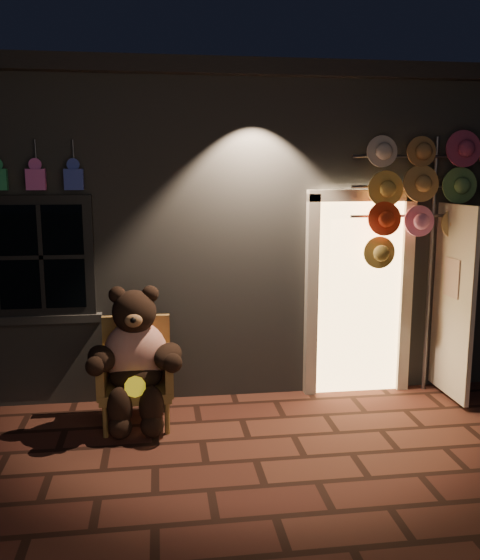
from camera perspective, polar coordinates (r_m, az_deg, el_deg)
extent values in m
plane|color=#532B20|center=(5.17, 1.55, -16.95)|extent=(60.00, 60.00, 0.00)
cube|color=slate|center=(8.59, -2.80, 5.52)|extent=(7.00, 5.00, 3.30)
cube|color=black|center=(8.62, -2.90, 17.05)|extent=(7.30, 5.30, 0.16)
cube|color=black|center=(6.15, -18.50, 2.16)|extent=(1.00, 0.10, 1.20)
cube|color=black|center=(6.12, -18.55, 2.12)|extent=(0.82, 0.06, 1.02)
cube|color=slate|center=(6.26, -18.17, -3.56)|extent=(1.10, 0.14, 0.08)
cube|color=#FFC472|center=(6.50, 11.24, -1.56)|extent=(0.92, 0.10, 2.10)
cube|color=beige|center=(6.32, 6.89, -1.79)|extent=(0.12, 0.12, 2.20)
cube|color=beige|center=(6.65, 15.58, -1.48)|extent=(0.12, 0.12, 2.20)
cube|color=beige|center=(6.34, 11.70, 7.97)|extent=(1.16, 0.12, 0.12)
cube|color=beige|center=(6.52, 19.83, -1.95)|extent=(0.05, 0.80, 2.00)
cube|color=#DB5ABB|center=(6.02, -19.05, 9.13)|extent=(0.18, 0.07, 0.20)
cylinder|color=#59595E|center=(6.08, -19.08, 11.50)|extent=(0.02, 0.02, 0.25)
cube|color=#3344B2|center=(5.96, -15.70, 9.30)|extent=(0.18, 0.07, 0.20)
cylinder|color=#59595E|center=(6.02, -15.74, 11.69)|extent=(0.02, 0.02, 0.25)
cube|color=olive|center=(5.78, -9.91, -10.32)|extent=(0.65, 0.61, 0.09)
cube|color=olive|center=(5.94, -9.91, -6.44)|extent=(0.65, 0.08, 0.65)
cube|color=olive|center=(5.72, -13.08, -8.68)|extent=(0.08, 0.56, 0.37)
cube|color=olive|center=(5.69, -6.86, -8.57)|extent=(0.08, 0.56, 0.37)
cylinder|color=olive|center=(5.63, -12.85, -13.15)|extent=(0.05, 0.05, 0.30)
cylinder|color=olive|center=(5.61, -7.02, -13.07)|extent=(0.05, 0.05, 0.30)
cylinder|color=olive|center=(6.11, -12.43, -11.22)|extent=(0.05, 0.05, 0.30)
cylinder|color=olive|center=(6.09, -7.09, -11.13)|extent=(0.05, 0.05, 0.30)
ellipsoid|color=red|center=(5.71, -10.00, -7.00)|extent=(0.60, 0.48, 0.63)
ellipsoid|color=black|center=(5.70, -9.97, -8.99)|extent=(0.50, 0.42, 0.30)
sphere|color=black|center=(5.56, -10.15, -3.03)|extent=(0.41, 0.41, 0.41)
sphere|color=black|center=(5.56, -11.74, -1.41)|extent=(0.16, 0.16, 0.16)
sphere|color=black|center=(5.55, -8.64, -1.34)|extent=(0.16, 0.16, 0.16)
ellipsoid|color=#996D45|center=(5.39, -10.21, -3.85)|extent=(0.16, 0.11, 0.13)
ellipsoid|color=black|center=(5.54, -13.22, -7.38)|extent=(0.36, 0.47, 0.23)
ellipsoid|color=black|center=(5.51, -6.93, -7.26)|extent=(0.36, 0.47, 0.23)
ellipsoid|color=black|center=(5.54, -11.49, -11.99)|extent=(0.23, 0.23, 0.39)
ellipsoid|color=black|center=(5.52, -8.50, -11.95)|extent=(0.23, 0.23, 0.39)
sphere|color=black|center=(5.55, -11.47, -13.72)|extent=(0.21, 0.21, 0.21)
sphere|color=black|center=(5.54, -8.46, -13.68)|extent=(0.21, 0.21, 0.21)
cylinder|color=yellow|center=(5.46, -10.06, -10.08)|extent=(0.19, 0.08, 0.19)
cylinder|color=#59595E|center=(6.65, 17.83, 1.15)|extent=(0.04, 0.04, 2.73)
cylinder|color=#59595E|center=(6.43, 16.01, 11.35)|extent=(1.21, 0.03, 0.03)
cylinder|color=#59595E|center=(6.43, 15.87, 8.65)|extent=(1.21, 0.03, 0.03)
cylinder|color=#59595E|center=(6.44, 15.74, 5.96)|extent=(1.21, 0.03, 0.03)
cylinder|color=beige|center=(6.26, 13.61, 11.96)|extent=(0.34, 0.11, 0.35)
cylinder|color=#A2713F|center=(6.39, 17.16, 11.76)|extent=(0.34, 0.11, 0.35)
cylinder|color=#AE3A61|center=(6.54, 20.55, 11.52)|extent=(0.34, 0.11, 0.35)
cylinder|color=#FFC14E|center=(6.23, 13.57, 8.72)|extent=(0.34, 0.11, 0.35)
cylinder|color=tan|center=(6.36, 17.10, 8.58)|extent=(0.34, 0.11, 0.35)
cylinder|color=#619752|center=(6.59, 20.11, 8.45)|extent=(0.34, 0.11, 0.35)
cylinder|color=#FF421F|center=(6.22, 13.53, 5.45)|extent=(0.34, 0.11, 0.35)
cylinder|color=pink|center=(6.43, 16.71, 5.45)|extent=(0.34, 0.11, 0.35)
cylinder|color=#E9BA67|center=(6.58, 20.04, 5.37)|extent=(0.34, 0.11, 0.35)
cylinder|color=olive|center=(6.31, 13.20, 2.30)|extent=(0.34, 0.11, 0.35)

